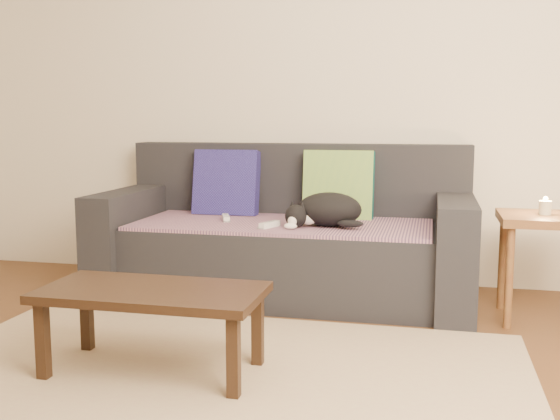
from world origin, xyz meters
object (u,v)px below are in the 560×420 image
(cat, at_px, (326,210))
(wii_remote_b, at_px, (270,225))
(sofa, at_px, (286,242))
(wii_remote_a, at_px, (226,218))
(coffee_table, at_px, (152,299))
(side_table, at_px, (544,233))

(cat, xyz_separation_m, wii_remote_b, (-0.29, -0.11, -0.07))
(sofa, bearing_deg, wii_remote_b, -95.97)
(cat, height_order, wii_remote_a, cat)
(cat, bearing_deg, sofa, 152.82)
(coffee_table, bearing_deg, wii_remote_a, 93.89)
(cat, xyz_separation_m, side_table, (1.11, -0.03, -0.08))
(side_table, relative_size, coffee_table, 0.62)
(wii_remote_b, bearing_deg, side_table, -64.98)
(cat, relative_size, side_table, 0.79)
(wii_remote_a, relative_size, side_table, 0.27)
(side_table, bearing_deg, sofa, 171.57)
(coffee_table, bearing_deg, side_table, 34.36)
(wii_remote_a, relative_size, wii_remote_b, 1.00)
(wii_remote_b, xyz_separation_m, side_table, (1.40, 0.08, -0.01))
(sofa, relative_size, wii_remote_a, 14.00)
(wii_remote_b, xyz_separation_m, coffee_table, (-0.22, -1.04, -0.15))
(sofa, relative_size, wii_remote_b, 14.00)
(sofa, distance_m, wii_remote_a, 0.38)
(sofa, bearing_deg, side_table, -8.43)
(wii_remote_b, distance_m, coffee_table, 1.07)
(sofa, distance_m, cat, 0.38)
(side_table, bearing_deg, cat, 178.41)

